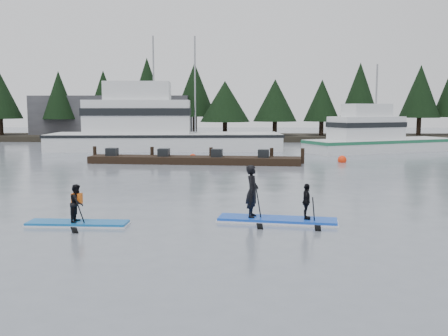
{
  "coord_description": "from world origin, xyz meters",
  "views": [
    {
      "loc": [
        0.55,
        -14.52,
        3.55
      ],
      "look_at": [
        0.0,
        6.0,
        1.1
      ],
      "focal_mm": 40.0,
      "sensor_mm": 36.0,
      "label": 1
    }
  ],
  "objects_px": {
    "floating_dock": "(194,160)",
    "paddleboard_duo": "(273,205)",
    "fishing_boat_large": "(159,140)",
    "fishing_boat_medium": "(377,145)",
    "paddleboard_solo": "(77,212)"
  },
  "relations": [
    {
      "from": "fishing_boat_large",
      "to": "paddleboard_duo",
      "type": "distance_m",
      "value": 28.56
    },
    {
      "from": "paddleboard_solo",
      "to": "floating_dock",
      "type": "bearing_deg",
      "value": 85.19
    },
    {
      "from": "floating_dock",
      "to": "paddleboard_solo",
      "type": "xyz_separation_m",
      "value": [
        -2.07,
        -17.3,
        0.17
      ]
    },
    {
      "from": "fishing_boat_medium",
      "to": "paddleboard_duo",
      "type": "xyz_separation_m",
      "value": [
        -10.49,
        -26.23,
        -0.02
      ]
    },
    {
      "from": "fishing_boat_medium",
      "to": "floating_dock",
      "type": "height_order",
      "value": "fishing_boat_medium"
    },
    {
      "from": "fishing_boat_large",
      "to": "floating_dock",
      "type": "relative_size",
      "value": 1.45
    },
    {
      "from": "fishing_boat_medium",
      "to": "paddleboard_duo",
      "type": "distance_m",
      "value": 28.25
    },
    {
      "from": "fishing_boat_medium",
      "to": "paddleboard_solo",
      "type": "bearing_deg",
      "value": -146.31
    },
    {
      "from": "floating_dock",
      "to": "paddleboard_duo",
      "type": "distance_m",
      "value": 17.14
    },
    {
      "from": "paddleboard_duo",
      "to": "floating_dock",
      "type": "bearing_deg",
      "value": 112.68
    },
    {
      "from": "paddleboard_solo",
      "to": "paddleboard_duo",
      "type": "relative_size",
      "value": 0.81
    },
    {
      "from": "floating_dock",
      "to": "paddleboard_duo",
      "type": "height_order",
      "value": "paddleboard_duo"
    },
    {
      "from": "fishing_boat_large",
      "to": "paddleboard_duo",
      "type": "xyz_separation_m",
      "value": [
        7.92,
        -27.44,
        -0.3
      ]
    },
    {
      "from": "floating_dock",
      "to": "fishing_boat_medium",
      "type": "bearing_deg",
      "value": 38.7
    },
    {
      "from": "fishing_boat_medium",
      "to": "paddleboard_solo",
      "type": "distance_m",
      "value": 31.52
    }
  ]
}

